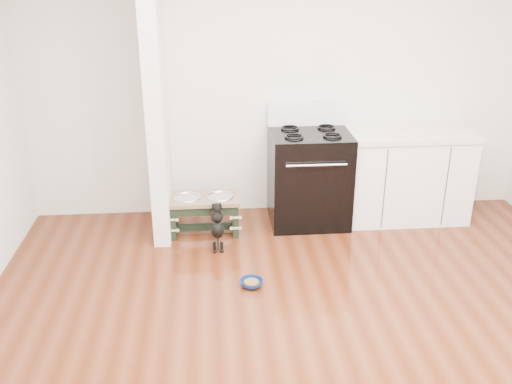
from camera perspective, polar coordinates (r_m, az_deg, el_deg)
name	(u,v)px	position (r m, az deg, el deg)	size (l,w,h in m)	color
ground	(324,361)	(3.96, 6.84, -16.45)	(5.00, 5.00, 0.00)	#491E0D
room_shell	(338,125)	(3.20, 8.18, 6.69)	(5.00, 5.00, 5.00)	silver
partition_wall	(156,92)	(5.25, -9.96, 9.79)	(0.15, 0.80, 2.70)	silver
oven_range	(309,176)	(5.62, 5.32, 1.59)	(0.76, 0.69, 1.14)	black
cabinet_run	(405,175)	(5.89, 14.71, 1.67)	(1.24, 0.64, 0.91)	white
dog_feeder	(204,208)	(5.45, -5.22, -1.58)	(0.67, 0.36, 0.38)	black
puppy	(217,225)	(5.18, -3.88, -3.32)	(0.12, 0.34, 0.41)	black
floor_bowl	(251,283)	(4.67, -0.46, -9.11)	(0.20, 0.20, 0.06)	navy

